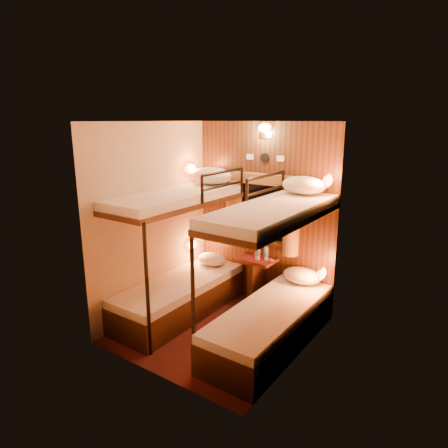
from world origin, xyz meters
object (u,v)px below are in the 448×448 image
Objects in this scene: bunk_left at (180,272)px; table at (256,275)px; bunk_right at (271,298)px; bottle_left at (258,252)px; bottle_right at (266,253)px.

bunk_left is 1.02m from table.
table is at bearing 129.67° from bunk_right.
table is 2.76× the size of bottle_left.
bunk_left reaches higher than bottle_left.
bunk_left is 8.02× the size of bottle_left.
bottle_right is (-0.51, 0.79, 0.18)m from bunk_right.
table is at bearing 50.33° from bunk_left.
bunk_right is 9.07× the size of bottle_right.
bunk_left is at bearing -134.76° from bottle_right.
bunk_left is 2.90× the size of table.
bottle_right reaches higher than table.
bottle_left is at bearing 47.34° from bunk_left.
bunk_left is 1.13m from bottle_right.
bunk_left is 1.30m from bunk_right.
table is (0.65, 0.78, -0.14)m from bunk_left.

